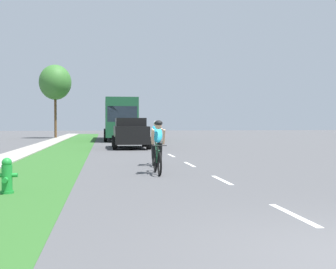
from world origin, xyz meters
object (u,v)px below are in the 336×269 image
cyclist_trailing (156,143)px  pickup_white (117,128)px  fire_hydrant_green (7,176)px  street_tree_far (55,83)px  cyclist_lead (157,146)px  bus_dark_green (120,118)px  sedan_maroon (114,128)px  suv_black (130,132)px

cyclist_trailing → pickup_white: size_ratio=0.34×
fire_hydrant_green → street_tree_far: bearing=94.5°
cyclist_lead → street_tree_far: (-6.27, 30.66, 4.64)m
fire_hydrant_green → bus_dark_green: bus_dark_green is taller
cyclist_lead → cyclist_trailing: same height
pickup_white → sedan_maroon: pickup_white is taller
fire_hydrant_green → cyclist_trailing: bearing=54.9°
cyclist_lead → suv_black: size_ratio=0.37×
cyclist_trailing → street_tree_far: 29.32m
fire_hydrant_green → sedan_maroon: (3.48, 56.70, 0.40)m
fire_hydrant_green → pickup_white: pickup_white is taller
suv_black → bus_dark_green: bearing=90.9°
cyclist_lead → cyclist_trailing: (0.25, 2.46, 0.00)m
suv_black → sedan_maroon: 40.54m
cyclist_lead → street_tree_far: street_tree_far is taller
cyclist_trailing → pickup_white: pickup_white is taller
suv_black → cyclist_trailing: bearing=-88.6°
cyclist_lead → bus_dark_green: bus_dark_green is taller
fire_hydrant_green → pickup_white: size_ratio=0.15×
suv_black → street_tree_far: (-6.26, 17.52, 4.50)m
pickup_white → sedan_maroon: 11.95m
fire_hydrant_green → cyclist_trailing: cyclist_trailing is taller
cyclist_trailing → bus_dark_green: bus_dark_green is taller
bus_dark_green → street_tree_far: size_ratio=1.62×
cyclist_lead → suv_black: suv_black is taller
cyclist_lead → street_tree_far: 31.64m
pickup_white → street_tree_far: size_ratio=0.71×
bus_dark_green → sedan_maroon: bearing=89.8°
fire_hydrant_green → sedan_maroon: sedan_maroon is taller
pickup_white → sedan_maroon: bearing=90.9°
cyclist_trailing → suv_black: bearing=91.4°
suv_black → street_tree_far: size_ratio=0.65×
fire_hydrant_green → pickup_white: bearing=85.3°
fire_hydrant_green → cyclist_trailing: (3.85, 5.48, 0.44)m
sedan_maroon → street_tree_far: bearing=-104.9°
cyclist_lead → pickup_white: bearing=89.9°
pickup_white → cyclist_trailing: bearing=-89.7°
sedan_maroon → street_tree_far: (-6.15, -23.03, 4.68)m
bus_dark_green → street_tree_far: 8.53m
cyclist_trailing → sedan_maroon: (-0.38, 51.23, -0.04)m
bus_dark_green → fire_hydrant_green: bearing=-96.7°
cyclist_trailing → sedan_maroon: 51.23m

